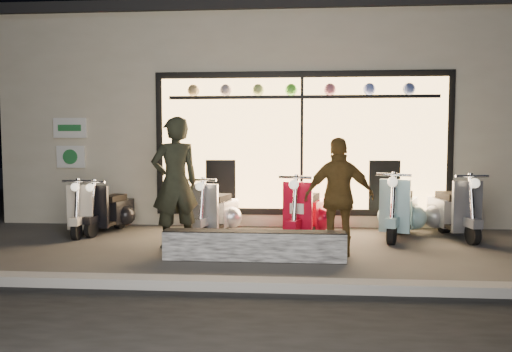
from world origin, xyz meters
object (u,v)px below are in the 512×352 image
(man, at_px, (175,183))
(graffiti_barrier, at_px, (254,245))
(scooter_silver, at_px, (218,212))
(scooter_red, at_px, (307,213))
(woman, at_px, (339,197))

(man, bearing_deg, graffiti_barrier, 120.03)
(graffiti_barrier, height_order, scooter_silver, scooter_silver)
(graffiti_barrier, bearing_deg, man, 150.39)
(scooter_red, bearing_deg, scooter_silver, -170.19)
(graffiti_barrier, xyz_separation_m, woman, (1.16, 0.35, 0.63))
(graffiti_barrier, distance_m, woman, 1.37)
(scooter_silver, bearing_deg, scooter_red, 7.90)
(scooter_silver, relative_size, woman, 0.82)
(woman, bearing_deg, graffiti_barrier, 10.23)
(scooter_silver, bearing_deg, woman, -22.19)
(man, bearing_deg, scooter_silver, -144.52)
(scooter_silver, height_order, scooter_red, scooter_red)
(scooter_red, bearing_deg, graffiti_barrier, -98.46)
(scooter_red, distance_m, woman, 1.39)
(graffiti_barrier, height_order, woman, woman)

